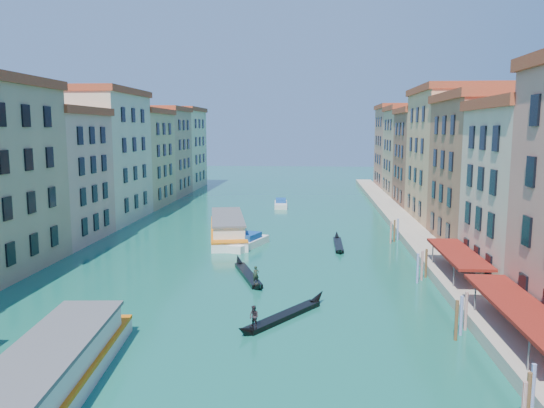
# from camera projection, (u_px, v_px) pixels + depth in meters

# --- Properties ---
(left_bank_palazzos) EXTENTS (12.80, 128.40, 21.00)m
(left_bank_palazzos) POSITION_uv_depth(u_px,v_px,m) (81.00, 163.00, 78.40)
(left_bank_palazzos) COLOR beige
(left_bank_palazzos) RESTS_ON ground
(right_bank_palazzos) EXTENTS (12.80, 128.40, 21.00)m
(right_bank_palazzos) POSITION_uv_depth(u_px,v_px,m) (468.00, 165.00, 74.33)
(right_bank_palazzos) COLOR #A6473D
(right_bank_palazzos) RESTS_ON ground
(quay) EXTENTS (4.00, 140.00, 1.00)m
(quay) POSITION_uv_depth(u_px,v_px,m) (407.00, 228.00, 76.26)
(quay) COLOR #AC9D8B
(quay) RESTS_ON ground
(restaurant_awnings) EXTENTS (3.20, 44.55, 3.12)m
(restaurant_awnings) POSITION_uv_depth(u_px,v_px,m) (524.00, 310.00, 34.44)
(restaurant_awnings) COLOR maroon
(restaurant_awnings) RESTS_ON ground
(mooring_poles_right) EXTENTS (1.44, 54.24, 3.20)m
(mooring_poles_right) POSITION_uv_depth(u_px,v_px,m) (451.00, 305.00, 40.64)
(mooring_poles_right) COLOR #52361C
(mooring_poles_right) RESTS_ON ground
(vaporetto_near) EXTENTS (6.05, 19.50, 2.85)m
(vaporetto_near) POSITION_uv_depth(u_px,v_px,m) (49.00, 374.00, 29.20)
(vaporetto_near) COLOR silver
(vaporetto_near) RESTS_ON ground
(vaporetto_far) EXTENTS (8.10, 20.12, 2.92)m
(vaporetto_far) POSITION_uv_depth(u_px,v_px,m) (227.00, 227.00, 72.71)
(vaporetto_far) COLOR white
(vaporetto_far) RESTS_ON ground
(gondola_fore) EXTENTS (4.51, 10.89, 2.24)m
(gondola_fore) POSITION_uv_depth(u_px,v_px,m) (248.00, 273.00, 52.96)
(gondola_fore) COLOR black
(gondola_fore) RESTS_ON ground
(gondola_right) EXTENTS (7.00, 9.52, 2.20)m
(gondola_right) POSITION_uv_depth(u_px,v_px,m) (282.00, 314.00, 41.10)
(gondola_right) COLOR black
(gondola_right) RESTS_ON ground
(gondola_far) EXTENTS (1.00, 10.57, 1.50)m
(gondola_far) POSITION_uv_depth(u_px,v_px,m) (338.00, 244.00, 67.02)
(gondola_far) COLOR black
(gondola_far) RESTS_ON ground
(motorboat_mid) EXTENTS (5.12, 8.31, 1.64)m
(motorboat_mid) POSITION_uv_depth(u_px,v_px,m) (247.00, 242.00, 66.55)
(motorboat_mid) COLOR white
(motorboat_mid) RESTS_ON ground
(motorboat_far) EXTENTS (2.80, 7.50, 1.53)m
(motorboat_far) POSITION_uv_depth(u_px,v_px,m) (281.00, 204.00, 100.84)
(motorboat_far) COLOR silver
(motorboat_far) RESTS_ON ground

